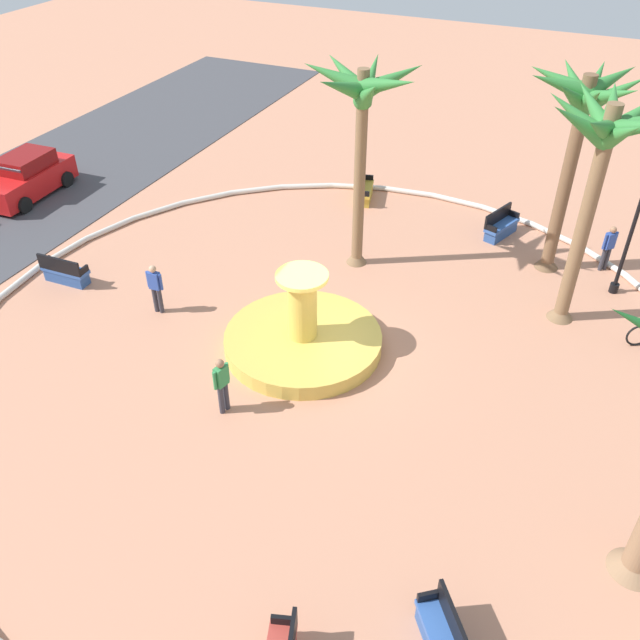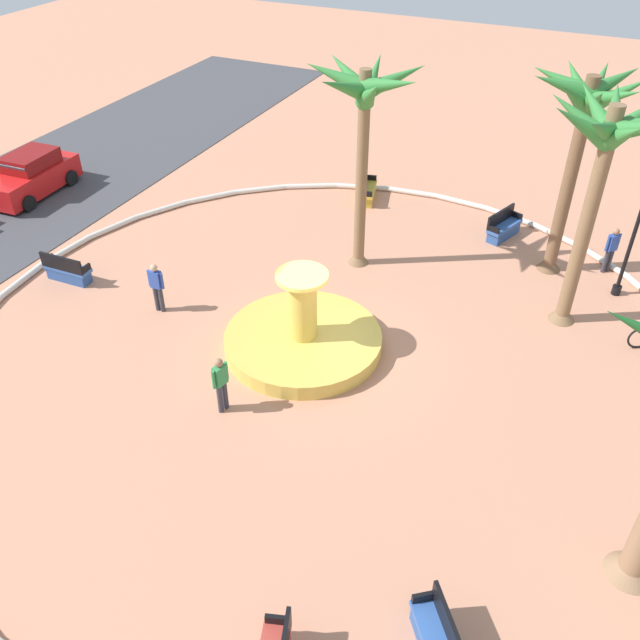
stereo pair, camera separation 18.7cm
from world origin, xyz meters
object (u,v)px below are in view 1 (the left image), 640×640
at_px(palm_tree_near_fountain, 581,114).
at_px(bench_east, 65,273).
at_px(bench_southeast, 501,227).
at_px(person_cyclist_photo, 222,383).
at_px(palm_tree_far_side, 362,107).
at_px(bench_southwest, 365,191).
at_px(parked_car_second, 27,177).
at_px(person_pedestrian_stroll, 155,286).
at_px(fountain, 303,338).
at_px(person_cyclist_helmet, 609,246).
at_px(lamppost, 636,217).
at_px(palm_tree_mid_plaza, 605,148).

relative_size(palm_tree_near_fountain, bench_east, 4.11).
xyz_separation_m(bench_southeast, person_cyclist_photo, (-11.85, 4.45, 0.59)).
distance_m(palm_tree_far_side, bench_southwest, 6.91).
xyz_separation_m(palm_tree_far_side, parked_car_second, (-0.59, 13.81, -4.56)).
bearing_deg(person_pedestrian_stroll, bench_southwest, -17.05).
xyz_separation_m(palm_tree_far_side, person_cyclist_photo, (-8.02, 0.40, -4.40)).
relative_size(fountain, person_cyclist_helmet, 2.77).
height_order(bench_east, person_pedestrian_stroll, person_pedestrian_stroll).
xyz_separation_m(bench_southeast, lamppost, (-2.13, -4.09, 2.32)).
distance_m(bench_southeast, person_cyclist_helmet, 3.77).
bearing_deg(palm_tree_far_side, lamppost, -78.13).
relative_size(bench_east, person_cyclist_photo, 0.97).
distance_m(palm_tree_near_fountain, person_pedestrian_stroll, 13.48).
bearing_deg(person_pedestrian_stroll, lamppost, -61.49).
height_order(bench_east, person_cyclist_photo, person_cyclist_photo).
relative_size(fountain, bench_southwest, 2.67).
xyz_separation_m(bench_southwest, person_cyclist_photo, (-12.57, -1.07, 0.59)).
xyz_separation_m(palm_tree_mid_plaza, bench_east, (-4.56, 14.93, -5.03)).
height_order(lamppost, person_cyclist_photo, lamppost).
bearing_deg(bench_east, palm_tree_near_fountain, -62.42).
bearing_deg(person_cyclist_helmet, person_pedestrian_stroll, 123.76).
relative_size(palm_tree_mid_plaza, lamppost, 1.48).
height_order(palm_tree_far_side, bench_east, palm_tree_far_side).
xyz_separation_m(palm_tree_near_fountain, person_cyclist_photo, (-10.37, 6.33, -4.30)).
xyz_separation_m(palm_tree_near_fountain, bench_southwest, (2.21, 7.40, -4.88)).
bearing_deg(lamppost, palm_tree_mid_plaza, 148.10).
height_order(palm_tree_far_side, bench_southeast, palm_tree_far_side).
bearing_deg(parked_car_second, bench_southwest, -67.37).
height_order(palm_tree_near_fountain, person_cyclist_helmet, palm_tree_near_fountain).
distance_m(fountain, palm_tree_far_side, 7.00).
bearing_deg(fountain, palm_tree_mid_plaza, -55.44).
xyz_separation_m(bench_east, lamppost, (6.71, -16.27, 2.32)).
relative_size(palm_tree_near_fountain, palm_tree_far_side, 0.99).
height_order(bench_southeast, person_cyclist_helmet, person_cyclist_helmet).
bearing_deg(person_pedestrian_stroll, palm_tree_far_side, -40.91).
bearing_deg(palm_tree_mid_plaza, bench_east, 107.00).
relative_size(palm_tree_mid_plaza, bench_east, 4.20).
height_order(person_cyclist_helmet, person_pedestrian_stroll, person_pedestrian_stroll).
distance_m(lamppost, person_cyclist_photo, 13.06).
bearing_deg(palm_tree_far_side, parked_car_second, 92.46).
bearing_deg(palm_tree_mid_plaza, fountain, 124.56).
bearing_deg(palm_tree_near_fountain, palm_tree_far_side, 111.60).
height_order(person_cyclist_photo, person_pedestrian_stroll, person_cyclist_photo).
bearing_deg(parked_car_second, lamppost, -84.01).
relative_size(fountain, palm_tree_far_side, 0.67).
xyz_separation_m(palm_tree_near_fountain, person_pedestrian_stroll, (-7.47, 10.36, -4.31)).
distance_m(bench_east, person_cyclist_helmet, 17.71).
bearing_deg(person_cyclist_helmet, bench_southeast, 76.68).
height_order(palm_tree_far_side, lamppost, palm_tree_far_side).
xyz_separation_m(palm_tree_far_side, person_pedestrian_stroll, (-5.12, 4.44, -4.42)).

